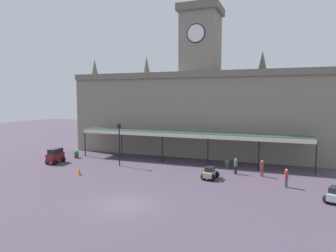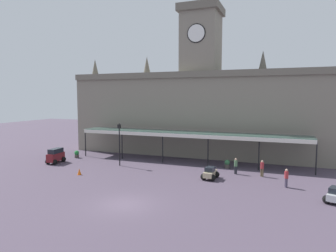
{
  "view_description": "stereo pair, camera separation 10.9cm",
  "coord_description": "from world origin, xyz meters",
  "px_view_note": "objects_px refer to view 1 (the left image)",
  "views": [
    {
      "loc": [
        10.88,
        -19.47,
        8.0
      ],
      "look_at": [
        0.0,
        9.11,
        5.08
      ],
      "focal_mm": 32.55,
      "sensor_mm": 36.0,
      "label": 1
    },
    {
      "loc": [
        10.98,
        -19.44,
        8.0
      ],
      "look_at": [
        0.0,
        9.11,
        5.08
      ],
      "focal_mm": 32.55,
      "sensor_mm": 36.0,
      "label": 2
    }
  ],
  "objects_px": {
    "planter_forecourt_centre": "(227,164)",
    "planter_near_kerb": "(76,154)",
    "victorian_lamppost": "(119,140)",
    "car_silver_sedan": "(336,196)",
    "car_maroon_van": "(55,156)",
    "car_beige_sedan": "(210,174)",
    "pedestrian_near_entrance": "(236,165)",
    "pedestrian_beside_cars": "(286,177)",
    "traffic_cone": "(79,172)",
    "pedestrian_crossing_forecourt": "(262,168)"
  },
  "relations": [
    {
      "from": "pedestrian_crossing_forecourt",
      "to": "pedestrian_near_entrance",
      "type": "bearing_deg",
      "value": 177.54
    },
    {
      "from": "car_silver_sedan",
      "to": "victorian_lamppost",
      "type": "relative_size",
      "value": 0.45
    },
    {
      "from": "pedestrian_beside_cars",
      "to": "victorian_lamppost",
      "type": "bearing_deg",
      "value": 172.95
    },
    {
      "from": "pedestrian_crossing_forecourt",
      "to": "planter_near_kerb",
      "type": "xyz_separation_m",
      "value": [
        -23.54,
        1.22,
        -0.42
      ]
    },
    {
      "from": "pedestrian_near_entrance",
      "to": "planter_near_kerb",
      "type": "distance_m",
      "value": 20.94
    },
    {
      "from": "car_silver_sedan",
      "to": "pedestrian_near_entrance",
      "type": "distance_m",
      "value": 10.31
    },
    {
      "from": "pedestrian_near_entrance",
      "to": "traffic_cone",
      "type": "bearing_deg",
      "value": -157.88
    },
    {
      "from": "victorian_lamppost",
      "to": "planter_forecourt_centre",
      "type": "distance_m",
      "value": 12.66
    },
    {
      "from": "pedestrian_crossing_forecourt",
      "to": "planter_forecourt_centre",
      "type": "bearing_deg",
      "value": 147.91
    },
    {
      "from": "car_silver_sedan",
      "to": "car_maroon_van",
      "type": "relative_size",
      "value": 0.9
    },
    {
      "from": "car_beige_sedan",
      "to": "car_maroon_van",
      "type": "bearing_deg",
      "value": 178.91
    },
    {
      "from": "car_beige_sedan",
      "to": "pedestrian_crossing_forecourt",
      "type": "bearing_deg",
      "value": 29.73
    },
    {
      "from": "planter_near_kerb",
      "to": "victorian_lamppost",
      "type": "bearing_deg",
      "value": -14.89
    },
    {
      "from": "pedestrian_near_entrance",
      "to": "car_beige_sedan",
      "type": "bearing_deg",
      "value": -126.41
    },
    {
      "from": "planter_near_kerb",
      "to": "traffic_cone",
      "type": "bearing_deg",
      "value": -50.75
    },
    {
      "from": "pedestrian_crossing_forecourt",
      "to": "traffic_cone",
      "type": "distance_m",
      "value": 18.65
    },
    {
      "from": "car_silver_sedan",
      "to": "victorian_lamppost",
      "type": "distance_m",
      "value": 22.37
    },
    {
      "from": "traffic_cone",
      "to": "car_silver_sedan",
      "type": "bearing_deg",
      "value": 0.3
    },
    {
      "from": "victorian_lamppost",
      "to": "pedestrian_near_entrance",
      "type": "bearing_deg",
      "value": 4.0
    },
    {
      "from": "pedestrian_near_entrance",
      "to": "planter_forecourt_centre",
      "type": "bearing_deg",
      "value": 118.96
    },
    {
      "from": "car_silver_sedan",
      "to": "car_maroon_van",
      "type": "distance_m",
      "value": 29.87
    },
    {
      "from": "planter_near_kerb",
      "to": "car_silver_sedan",
      "type": "bearing_deg",
      "value": -13.6
    },
    {
      "from": "car_silver_sedan",
      "to": "car_maroon_van",
      "type": "xyz_separation_m",
      "value": [
        -29.66,
        3.55,
        0.3
      ]
    },
    {
      "from": "traffic_cone",
      "to": "planter_forecourt_centre",
      "type": "height_order",
      "value": "planter_forecourt_centre"
    },
    {
      "from": "car_maroon_van",
      "to": "victorian_lamppost",
      "type": "bearing_deg",
      "value": 10.63
    },
    {
      "from": "planter_near_kerb",
      "to": "pedestrian_near_entrance",
      "type": "bearing_deg",
      "value": -3.04
    },
    {
      "from": "car_silver_sedan",
      "to": "pedestrian_crossing_forecourt",
      "type": "bearing_deg",
      "value": 134.48
    },
    {
      "from": "pedestrian_beside_cars",
      "to": "car_maroon_van",
      "type": "bearing_deg",
      "value": 178.38
    },
    {
      "from": "car_silver_sedan",
      "to": "planter_near_kerb",
      "type": "distance_m",
      "value": 30.15
    },
    {
      "from": "car_maroon_van",
      "to": "traffic_cone",
      "type": "relative_size",
      "value": 3.75
    },
    {
      "from": "car_maroon_van",
      "to": "traffic_cone",
      "type": "height_order",
      "value": "car_maroon_van"
    },
    {
      "from": "victorian_lamppost",
      "to": "car_silver_sedan",
      "type": "bearing_deg",
      "value": -13.14
    },
    {
      "from": "car_maroon_van",
      "to": "planter_forecourt_centre",
      "type": "bearing_deg",
      "value": 13.49
    },
    {
      "from": "pedestrian_beside_cars",
      "to": "pedestrian_near_entrance",
      "type": "bearing_deg",
      "value": 147.08
    },
    {
      "from": "pedestrian_near_entrance",
      "to": "car_maroon_van",
      "type": "bearing_deg",
      "value": -173.48
    },
    {
      "from": "car_silver_sedan",
      "to": "victorian_lamppost",
      "type": "height_order",
      "value": "victorian_lamppost"
    },
    {
      "from": "car_beige_sedan",
      "to": "planter_forecourt_centre",
      "type": "height_order",
      "value": "car_beige_sedan"
    },
    {
      "from": "planter_forecourt_centre",
      "to": "car_maroon_van",
      "type": "bearing_deg",
      "value": -166.51
    },
    {
      "from": "traffic_cone",
      "to": "planter_forecourt_centre",
      "type": "relative_size",
      "value": 0.69
    },
    {
      "from": "car_beige_sedan",
      "to": "pedestrian_crossing_forecourt",
      "type": "relative_size",
      "value": 1.25
    },
    {
      "from": "pedestrian_near_entrance",
      "to": "planter_forecourt_centre",
      "type": "distance_m",
      "value": 2.72
    },
    {
      "from": "car_beige_sedan",
      "to": "victorian_lamppost",
      "type": "height_order",
      "value": "victorian_lamppost"
    },
    {
      "from": "planter_forecourt_centre",
      "to": "planter_near_kerb",
      "type": "distance_m",
      "value": 19.65
    },
    {
      "from": "car_maroon_van",
      "to": "car_beige_sedan",
      "type": "bearing_deg",
      "value": -1.09
    },
    {
      "from": "car_silver_sedan",
      "to": "planter_forecourt_centre",
      "type": "height_order",
      "value": "car_silver_sedan"
    },
    {
      "from": "pedestrian_beside_cars",
      "to": "planter_near_kerb",
      "type": "distance_m",
      "value": 26.16
    },
    {
      "from": "planter_forecourt_centre",
      "to": "planter_near_kerb",
      "type": "relative_size",
      "value": 1.0
    },
    {
      "from": "pedestrian_beside_cars",
      "to": "car_silver_sedan",
      "type": "bearing_deg",
      "value": -38.77
    },
    {
      "from": "car_maroon_van",
      "to": "pedestrian_beside_cars",
      "type": "relative_size",
      "value": 1.48
    },
    {
      "from": "car_maroon_van",
      "to": "car_beige_sedan",
      "type": "height_order",
      "value": "car_maroon_van"
    }
  ]
}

